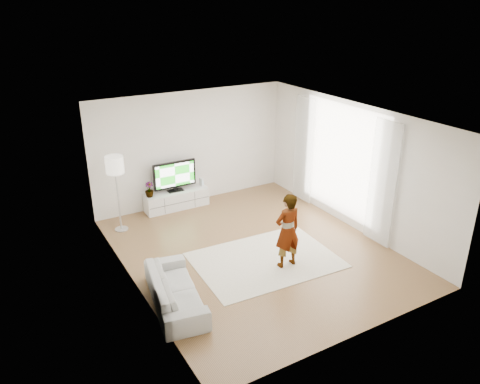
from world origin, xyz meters
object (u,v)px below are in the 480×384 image
media_console (176,200)px  floor_lamp (115,168)px  television (175,175)px  sofa (175,290)px  rug (265,260)px  player (287,231)px

media_console → floor_lamp: (-1.54, -0.46, 1.24)m
television → sofa: 4.00m
rug → floor_lamp: bearing=127.2°
sofa → floor_lamp: size_ratio=1.09×
media_console → player: 3.68m
sofa → rug: bearing=-68.7°
television → player: player is taller
media_console → sofa: (-1.55, -3.61, 0.05)m
television → player: bearing=-77.7°
television → sofa: (-1.55, -3.64, -0.58)m
television → rug: bearing=-80.5°
player → floor_lamp: 3.93m
media_console → rug: bearing=-80.4°
rug → sofa: 2.14m
player → floor_lamp: bearing=-53.9°
television → sofa: television is taller
player → sofa: 2.38m
media_console → television: bearing=90.0°
player → media_console: bearing=-78.3°
player → floor_lamp: floor_lamp is taller
media_console → television: size_ratio=1.46×
media_console → rug: 3.25m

